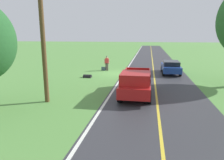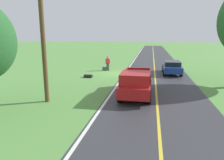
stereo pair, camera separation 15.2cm
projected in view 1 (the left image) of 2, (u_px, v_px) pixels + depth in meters
The scene contains 10 objects.
ground_plane at pixel (115, 73), 22.95m from camera, with size 200.00×200.00×0.00m, color #568E42.
road_surface at pixel (154, 75), 22.23m from camera, with size 6.83×120.00×0.00m, color #333338.
lane_edge_line at pixel (124, 74), 22.78m from camera, with size 0.16×117.60×0.00m, color silver.
lane_centre_line at pixel (154, 75), 22.23m from camera, with size 0.14×117.60×0.00m, color gold.
hitchhiker_walking at pixel (107, 62), 24.69m from camera, with size 0.62×0.51×1.75m.
suitcase_carried at pixel (103, 69), 24.85m from camera, with size 0.20×0.46×0.42m, color #384C56.
pickup_truck_passing at pixel (136, 83), 14.31m from camera, with size 2.11×5.41×1.82m.
sedan_near_oncoming at pixel (171, 67), 22.70m from camera, with size 1.93×4.40×1.41m.
utility_pole_roadside at pixel (43, 39), 12.48m from camera, with size 0.28×0.28×7.84m, color brown.
drainage_culvert at pixel (87, 77), 20.80m from camera, with size 0.60×0.60×0.80m, color black.
Camera 1 is at (-3.61, 22.28, 4.21)m, focal length 33.33 mm.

